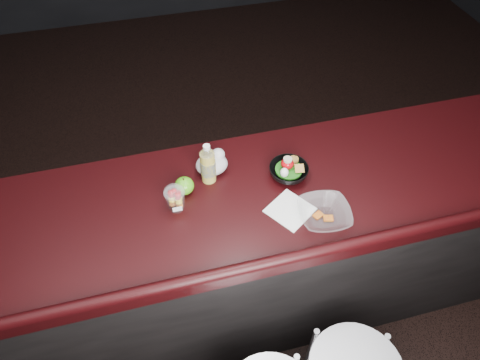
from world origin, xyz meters
name	(u,v)px	position (x,y,z in m)	size (l,w,h in m)	color
ground	(250,355)	(0.00, 0.00, 0.00)	(8.00, 8.00, 0.00)	black
room_shell	(264,68)	(0.00, 0.00, 1.83)	(8.00, 8.00, 8.00)	black
counter	(236,260)	(0.00, 0.30, 0.51)	(4.06, 0.71, 1.02)	black
lemonade_bottle	(208,166)	(-0.09, 0.42, 1.10)	(0.07, 0.07, 0.20)	gold
fruit_cup	(175,198)	(-0.25, 0.30, 1.08)	(0.09, 0.09, 0.12)	white
green_apple	(184,186)	(-0.20, 0.38, 1.06)	(0.08, 0.08, 0.08)	#2B7E0E
plastic_bag	(213,163)	(-0.06, 0.47, 1.07)	(0.14, 0.12, 0.10)	silver
snack_bowl	(288,171)	(0.25, 0.36, 1.05)	(0.18, 0.18, 0.09)	black
takeout_bowl	(324,214)	(0.31, 0.10, 1.05)	(0.23, 0.23, 0.05)	silver
paper_napkin	(290,210)	(0.20, 0.17, 1.02)	(0.16, 0.16, 0.00)	white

